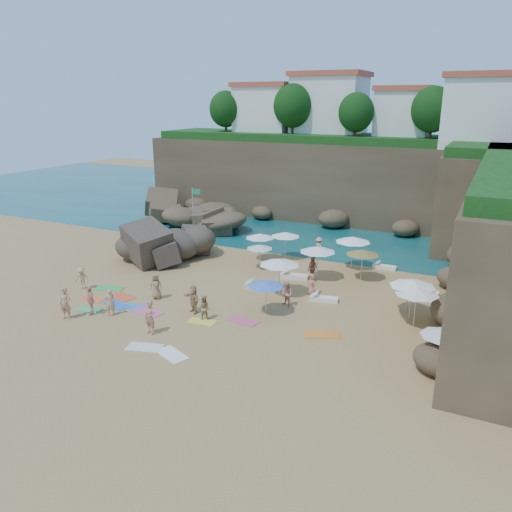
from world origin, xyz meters
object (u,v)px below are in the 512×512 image
at_px(parasol_1, 285,234).
at_px(person_stand_5, 198,239).
at_px(rock_outcrop, 175,256).
at_px(lounger_0, 294,276).
at_px(flag_pole, 194,204).
at_px(person_stand_3, 312,269).
at_px(person_stand_6, 110,302).
at_px(person_stand_0, 65,303).
at_px(parasol_2, 318,249).
at_px(parasol_0, 260,236).
at_px(person_stand_1, 204,307).
at_px(person_stand_2, 319,247).
at_px(person_stand_4, 312,284).

xyz_separation_m(parasol_1, person_stand_5, (-7.99, -0.44, -1.25)).
xyz_separation_m(rock_outcrop, lounger_0, (10.71, -0.65, 0.16)).
height_order(flag_pole, person_stand_3, flag_pole).
relative_size(lounger_0, person_stand_6, 1.20).
xyz_separation_m(rock_outcrop, flag_pole, (-2.62, 7.09, 2.78)).
bearing_deg(lounger_0, rock_outcrop, 165.11).
height_order(person_stand_0, person_stand_6, person_stand_0).
bearing_deg(flag_pole, parasol_2, -25.68).
xyz_separation_m(flag_pole, parasol_2, (14.80, -7.12, -0.57)).
bearing_deg(parasol_1, parasol_0, -141.92).
relative_size(person_stand_1, person_stand_2, 0.90).
bearing_deg(person_stand_1, flag_pole, -75.88).
relative_size(flag_pole, parasol_1, 1.89).
distance_m(person_stand_3, person_stand_5, 12.28).
relative_size(lounger_0, person_stand_4, 1.38).
bearing_deg(parasol_2, lounger_0, -156.95).
bearing_deg(parasol_0, person_stand_6, -103.90).
xyz_separation_m(lounger_0, person_stand_3, (1.32, 0.05, 0.76)).
height_order(person_stand_2, person_stand_3, person_stand_3).
relative_size(lounger_0, person_stand_3, 1.09).
bearing_deg(lounger_0, person_stand_5, 149.35).
bearing_deg(person_stand_3, parasol_2, -2.11).
bearing_deg(parasol_2, person_stand_2, 107.58).
distance_m(person_stand_1, person_stand_4, 7.68).
height_order(flag_pole, lounger_0, flag_pole).
height_order(person_stand_2, person_stand_5, person_stand_2).
height_order(parasol_0, person_stand_6, parasol_0).
distance_m(flag_pole, parasol_1, 11.53).
bearing_deg(person_stand_6, rock_outcrop, -121.55).
xyz_separation_m(parasol_0, person_stand_5, (-6.36, 0.84, -1.24)).
xyz_separation_m(rock_outcrop, person_stand_6, (3.32, -11.33, 0.83)).
bearing_deg(person_stand_2, parasol_1, 60.24).
bearing_deg(person_stand_5, person_stand_4, -16.57).
bearing_deg(person_stand_3, parasol_1, 55.12).
bearing_deg(person_stand_3, person_stand_2, 26.65).
xyz_separation_m(person_stand_1, person_stand_4, (4.32, 6.36, -0.01)).
distance_m(person_stand_0, person_stand_4, 15.15).
bearing_deg(rock_outcrop, person_stand_5, 84.48).
relative_size(person_stand_4, person_stand_6, 0.87).
height_order(rock_outcrop, parasol_2, parasol_2).
xyz_separation_m(person_stand_0, person_stand_6, (1.98, 1.50, -0.13)).
bearing_deg(person_stand_6, person_stand_1, 152.61).
bearing_deg(parasol_2, parasol_0, 158.53).
relative_size(rock_outcrop, person_stand_4, 5.16).
xyz_separation_m(parasol_1, person_stand_1, (0.27, -12.80, -1.27)).
height_order(parasol_1, person_stand_5, parasol_1).
bearing_deg(person_stand_0, person_stand_4, 28.08).
distance_m(rock_outcrop, lounger_0, 10.74).
height_order(flag_pole, person_stand_0, flag_pole).
bearing_deg(parasol_1, person_stand_5, -176.87).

